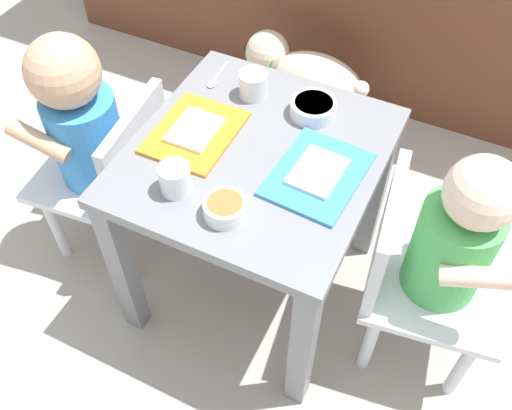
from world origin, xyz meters
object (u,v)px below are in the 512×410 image
dining_table (256,184)px  dog (306,77)px  seated_child_left (88,130)px  seated_child_right (446,246)px  food_tray_left (195,132)px  food_tray_right (317,174)px  water_cup_right (175,180)px  spoon_by_left_tray (216,78)px  veggie_bowl_near (225,208)px  water_cup_left (253,86)px  cereal_bowl_left_side (313,107)px

dining_table → dog: size_ratio=1.23×
dog → seated_child_left: bearing=-112.8°
seated_child_right → food_tray_left: (-0.54, -0.02, 0.10)m
food_tray_right → water_cup_right: size_ratio=3.66×
dog → food_tray_left: bearing=-90.4°
dog → spoon_by_left_tray: spoon_by_left_tray is taller
dining_table → water_cup_right: 0.22m
food_tray_right → veggie_bowl_near: 0.20m
dining_table → food_tray_right: food_tray_right is taller
dog → water_cup_left: 0.56m
water_cup_left → veggie_bowl_near: bearing=-72.5°
dining_table → veggie_bowl_near: (0.02, -0.17, 0.12)m
seated_child_left → veggie_bowl_near: bearing=-17.5°
water_cup_left → dining_table: bearing=-62.3°
dog → cereal_bowl_left_side: 0.59m
seated_child_right → spoon_by_left_tray: 0.62m
seated_child_left → water_cup_right: size_ratio=10.68×
water_cup_right → seated_child_left: bearing=159.0°
water_cup_right → veggie_bowl_near: (0.11, -0.01, -0.01)m
water_cup_left → spoon_by_left_tray: water_cup_left is taller
dining_table → dog: bearing=101.9°
cereal_bowl_left_side → spoon_by_left_tray: bearing=176.1°
seated_child_left → food_tray_right: (0.54, 0.03, 0.08)m
seated_child_left → food_tray_left: seated_child_left is taller
seated_child_right → food_tray_left: bearing=-177.8°
seated_child_right → food_tray_left: 0.55m
water_cup_right → veggie_bowl_near: 0.11m
seated_child_left → spoon_by_left_tray: seated_child_left is taller
cereal_bowl_left_side → water_cup_right: bearing=-115.8°
cereal_bowl_left_side → spoon_by_left_tray: cereal_bowl_left_side is taller
food_tray_right → spoon_by_left_tray: size_ratio=2.20×
seated_child_left → food_tray_right: size_ratio=2.92×
dog → water_cup_right: 0.84m
dining_table → spoon_by_left_tray: 0.27m
water_cup_left → water_cup_right: size_ratio=1.05×
seated_child_left → food_tray_left: bearing=5.8°
seated_child_right → food_tray_right: seated_child_right is taller
dog → veggie_bowl_near: veggie_bowl_near is taller
seated_child_left → food_tray_left: size_ratio=3.13×
water_cup_left → spoon_by_left_tray: bearing=171.7°
water_cup_left → seated_child_right: bearing=-16.5°
seated_child_left → food_tray_right: seated_child_left is taller
water_cup_left → cereal_bowl_left_side: 0.14m
food_tray_left → spoon_by_left_tray: (-0.05, 0.18, -0.00)m
seated_child_left → seated_child_right: 0.81m
veggie_bowl_near → water_cup_left: bearing=107.5°
food_tray_right → water_cup_right: bearing=-146.6°
seated_child_right → dog: seated_child_right is taller
dining_table → food_tray_left: bearing=-176.5°
seated_child_left → food_tray_left: (0.27, 0.03, 0.08)m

